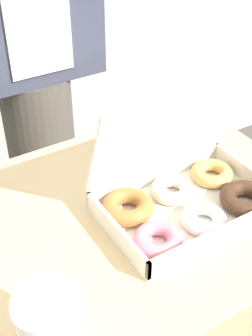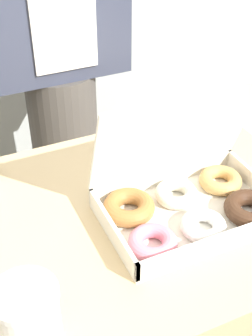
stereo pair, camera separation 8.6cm
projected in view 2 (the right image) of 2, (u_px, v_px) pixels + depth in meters
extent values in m
cube|color=white|center=(189.00, 215.00, 0.95)|extent=(0.34, 0.23, 0.01)
cube|color=white|center=(112.00, 231.00, 0.88)|extent=(0.01, 0.23, 0.04)
cube|color=white|center=(220.00, 243.00, 0.86)|extent=(0.34, 0.01, 0.04)
cube|color=white|center=(164.00, 176.00, 1.01)|extent=(0.34, 0.01, 0.04)
cube|color=white|center=(175.00, 135.00, 0.91)|extent=(0.34, 0.08, 0.21)
torus|color=pink|center=(153.00, 242.00, 0.86)|extent=(0.12, 0.12, 0.03)
torus|color=#A87038|center=(129.00, 207.00, 0.94)|extent=(0.13, 0.13, 0.03)
torus|color=white|center=(203.00, 226.00, 0.90)|extent=(0.10, 0.10, 0.03)
torus|color=silver|center=(176.00, 194.00, 0.98)|extent=(0.12, 0.12, 0.03)
torus|color=#422819|center=(250.00, 209.00, 0.93)|extent=(0.14, 0.14, 0.03)
torus|color=tan|center=(220.00, 180.00, 1.01)|extent=(0.12, 0.12, 0.03)
cylinder|color=white|center=(29.00, 319.00, 0.70)|extent=(0.10, 0.10, 0.10)
cylinder|color=white|center=(24.00, 295.00, 0.66)|extent=(0.10, 0.10, 0.01)
cylinder|color=#4C4742|center=(69.00, 179.00, 1.64)|extent=(0.22, 0.22, 0.82)
cube|color=silver|center=(63.00, 9.00, 1.20)|extent=(0.18, 0.01, 0.34)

